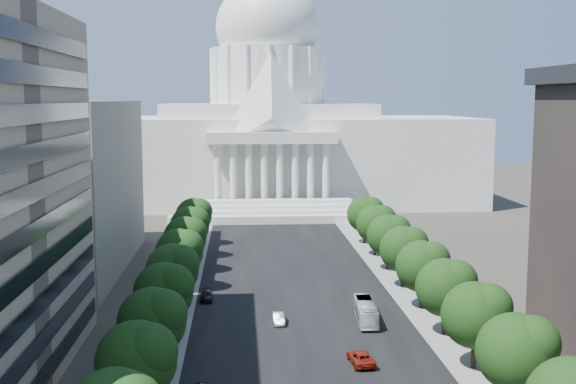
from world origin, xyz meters
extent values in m
cube|color=black|center=(0.00, 90.00, 0.00)|extent=(30.00, 260.00, 0.01)
cube|color=gray|center=(-19.00, 90.00, 0.00)|extent=(8.00, 260.00, 0.02)
cube|color=gray|center=(19.00, 90.00, 0.00)|extent=(8.00, 260.00, 0.02)
cube|color=white|center=(0.00, 185.00, 12.50)|extent=(120.00, 50.00, 25.00)
cube|color=white|center=(0.00, 185.00, 27.00)|extent=(60.00, 40.00, 4.00)
cube|color=white|center=(0.00, 158.00, 20.50)|extent=(34.00, 8.00, 3.00)
cylinder|color=white|center=(0.00, 185.00, 37.00)|extent=(32.00, 32.00, 16.00)
ellipsoid|color=white|center=(0.00, 185.00, 51.00)|extent=(30.00, 30.00, 27.60)
cube|color=gray|center=(-48.00, 100.00, 15.00)|extent=(38.00, 52.00, 30.00)
sphere|color=black|center=(-18.00, 36.00, 6.17)|extent=(7.60, 7.60, 7.60)
sphere|color=black|center=(-16.67, 35.24, 7.31)|extent=(5.32, 5.32, 5.32)
cylinder|color=#33261C|center=(-18.00, 48.00, 1.47)|extent=(0.56, 0.56, 2.94)
sphere|color=black|center=(-18.00, 48.00, 6.17)|extent=(7.60, 7.60, 7.60)
sphere|color=black|center=(-16.67, 47.24, 7.31)|extent=(5.32, 5.32, 5.32)
cylinder|color=#33261C|center=(-18.00, 60.00, 1.47)|extent=(0.56, 0.56, 2.94)
sphere|color=black|center=(-18.00, 60.00, 6.17)|extent=(7.60, 7.60, 7.60)
sphere|color=black|center=(-16.67, 59.24, 7.31)|extent=(5.32, 5.32, 5.32)
cylinder|color=#33261C|center=(-18.00, 72.00, 1.47)|extent=(0.56, 0.56, 2.94)
sphere|color=black|center=(-18.00, 72.00, 6.17)|extent=(7.60, 7.60, 7.60)
sphere|color=black|center=(-16.67, 71.24, 7.31)|extent=(5.32, 5.32, 5.32)
cylinder|color=#33261C|center=(-18.00, 84.00, 1.47)|extent=(0.56, 0.56, 2.94)
sphere|color=black|center=(-18.00, 84.00, 6.17)|extent=(7.60, 7.60, 7.60)
sphere|color=black|center=(-16.67, 83.24, 7.31)|extent=(5.32, 5.32, 5.32)
cylinder|color=#33261C|center=(-18.00, 96.00, 1.47)|extent=(0.56, 0.56, 2.94)
sphere|color=black|center=(-18.00, 96.00, 6.17)|extent=(7.60, 7.60, 7.60)
sphere|color=black|center=(-16.67, 95.24, 7.31)|extent=(5.32, 5.32, 5.32)
cylinder|color=#33261C|center=(-18.00, 108.00, 1.47)|extent=(0.56, 0.56, 2.94)
sphere|color=black|center=(-18.00, 108.00, 6.17)|extent=(7.60, 7.60, 7.60)
sphere|color=black|center=(-16.67, 107.24, 7.31)|extent=(5.32, 5.32, 5.32)
cylinder|color=#33261C|center=(-18.00, 120.00, 1.47)|extent=(0.56, 0.56, 2.94)
sphere|color=black|center=(-18.00, 120.00, 6.17)|extent=(7.60, 7.60, 7.60)
sphere|color=black|center=(-16.67, 119.24, 7.31)|extent=(5.32, 5.32, 5.32)
sphere|color=black|center=(18.00, 36.00, 6.17)|extent=(7.60, 7.60, 7.60)
sphere|color=black|center=(19.33, 35.24, 7.31)|extent=(5.32, 5.32, 5.32)
cylinder|color=#33261C|center=(18.00, 48.00, 1.47)|extent=(0.56, 0.56, 2.94)
sphere|color=black|center=(18.00, 48.00, 6.17)|extent=(7.60, 7.60, 7.60)
sphere|color=black|center=(19.33, 47.24, 7.31)|extent=(5.32, 5.32, 5.32)
cylinder|color=#33261C|center=(18.00, 60.00, 1.47)|extent=(0.56, 0.56, 2.94)
sphere|color=black|center=(18.00, 60.00, 6.17)|extent=(7.60, 7.60, 7.60)
sphere|color=black|center=(19.33, 59.24, 7.31)|extent=(5.32, 5.32, 5.32)
cylinder|color=#33261C|center=(18.00, 72.00, 1.47)|extent=(0.56, 0.56, 2.94)
sphere|color=black|center=(18.00, 72.00, 6.17)|extent=(7.60, 7.60, 7.60)
sphere|color=black|center=(19.33, 71.24, 7.31)|extent=(5.32, 5.32, 5.32)
cylinder|color=#33261C|center=(18.00, 84.00, 1.47)|extent=(0.56, 0.56, 2.94)
sphere|color=black|center=(18.00, 84.00, 6.17)|extent=(7.60, 7.60, 7.60)
sphere|color=black|center=(19.33, 83.24, 7.31)|extent=(5.32, 5.32, 5.32)
cylinder|color=#33261C|center=(18.00, 96.00, 1.47)|extent=(0.56, 0.56, 2.94)
sphere|color=black|center=(18.00, 96.00, 6.17)|extent=(7.60, 7.60, 7.60)
sphere|color=black|center=(19.33, 95.24, 7.31)|extent=(5.32, 5.32, 5.32)
cylinder|color=#33261C|center=(18.00, 108.00, 1.47)|extent=(0.56, 0.56, 2.94)
sphere|color=black|center=(18.00, 108.00, 6.17)|extent=(7.60, 7.60, 7.60)
sphere|color=black|center=(19.33, 107.24, 7.31)|extent=(5.32, 5.32, 5.32)
cylinder|color=#33261C|center=(18.00, 120.00, 1.47)|extent=(0.56, 0.56, 2.94)
sphere|color=black|center=(18.00, 120.00, 6.17)|extent=(7.60, 7.60, 7.60)
sphere|color=black|center=(19.33, 119.24, 7.31)|extent=(5.32, 5.32, 5.32)
cylinder|color=gray|center=(20.50, 35.00, 4.50)|extent=(0.18, 0.18, 9.00)
cylinder|color=gray|center=(19.30, 35.00, 8.80)|extent=(2.40, 0.14, 0.14)
sphere|color=gray|center=(18.20, 35.00, 8.70)|extent=(0.44, 0.44, 0.44)
cylinder|color=gray|center=(20.50, 60.00, 4.50)|extent=(0.18, 0.18, 9.00)
cylinder|color=gray|center=(19.30, 60.00, 8.80)|extent=(2.40, 0.14, 0.14)
sphere|color=gray|center=(18.20, 60.00, 8.70)|extent=(0.44, 0.44, 0.44)
cylinder|color=gray|center=(20.50, 85.00, 4.50)|extent=(0.18, 0.18, 9.00)
cylinder|color=gray|center=(19.30, 85.00, 8.80)|extent=(2.40, 0.14, 0.14)
sphere|color=gray|center=(18.20, 85.00, 8.70)|extent=(0.44, 0.44, 0.44)
cylinder|color=gray|center=(20.50, 110.00, 4.50)|extent=(0.18, 0.18, 9.00)
cylinder|color=gray|center=(19.30, 110.00, 8.80)|extent=(2.40, 0.14, 0.14)
sphere|color=gray|center=(18.20, 110.00, 8.70)|extent=(0.44, 0.44, 0.44)
cylinder|color=gray|center=(20.50, 135.00, 4.50)|extent=(0.18, 0.18, 9.00)
cylinder|color=gray|center=(19.30, 135.00, 8.80)|extent=(2.40, 0.14, 0.14)
sphere|color=gray|center=(18.20, 135.00, 8.70)|extent=(0.44, 0.44, 0.44)
imported|color=#98999F|center=(-3.20, 65.76, 0.69)|extent=(1.59, 4.24, 1.38)
imported|color=maroon|center=(5.47, 49.89, 0.75)|extent=(2.92, 5.56, 1.49)
imported|color=black|center=(-13.50, 77.80, 0.67)|extent=(1.96, 4.66, 1.34)
imported|color=silver|center=(8.78, 65.82, 1.44)|extent=(3.04, 10.47, 2.88)
camera|label=1|loc=(-8.22, -29.07, 30.24)|focal=45.00mm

